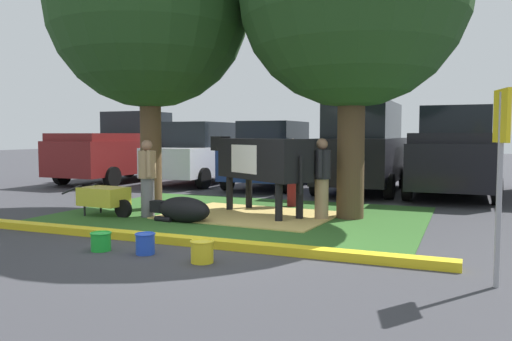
{
  "coord_description": "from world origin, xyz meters",
  "views": [
    {
      "loc": [
        3.61,
        -6.79,
        1.64
      ],
      "look_at": [
        -0.34,
        2.71,
        0.9
      ],
      "focal_mm": 35.79,
      "sensor_mm": 36.0,
      "label": 1
    }
  ],
  "objects_px": {
    "person_visitor_far": "(147,176)",
    "sedan_blue": "(274,155)",
    "parking_sign": "(501,148)",
    "bucket_green": "(101,241)",
    "calf_lying": "(182,210)",
    "person_visitor_near": "(322,177)",
    "cow_holstein": "(260,159)",
    "pickup_truck_maroon": "(123,149)",
    "bucket_yellow": "(202,251)",
    "hatchback_white": "(200,154)",
    "suv_black": "(363,147)",
    "shade_tree_left": "(149,8)",
    "pickup_truck_black": "(454,153)",
    "person_handler": "(293,171)",
    "wheelbarrow": "(105,197)",
    "bucket_blue": "(145,243)"
  },
  "relations": [
    {
      "from": "person_visitor_far",
      "to": "hatchback_white",
      "type": "distance_m",
      "value": 6.87
    },
    {
      "from": "shade_tree_left",
      "to": "person_visitor_near",
      "type": "height_order",
      "value": "shade_tree_left"
    },
    {
      "from": "bucket_blue",
      "to": "pickup_truck_black",
      "type": "xyz_separation_m",
      "value": [
        3.7,
        9.04,
        0.96
      ]
    },
    {
      "from": "person_visitor_far",
      "to": "sedan_blue",
      "type": "distance_m",
      "value": 6.41
    },
    {
      "from": "bucket_green",
      "to": "parking_sign",
      "type": "bearing_deg",
      "value": 2.72
    },
    {
      "from": "wheelbarrow",
      "to": "sedan_blue",
      "type": "distance_m",
      "value": 6.72
    },
    {
      "from": "cow_holstein",
      "to": "suv_black",
      "type": "relative_size",
      "value": 0.61
    },
    {
      "from": "parking_sign",
      "to": "pickup_truck_black",
      "type": "relative_size",
      "value": 0.39
    },
    {
      "from": "shade_tree_left",
      "to": "person_handler",
      "type": "distance_m",
      "value": 4.67
    },
    {
      "from": "wheelbarrow",
      "to": "person_visitor_near",
      "type": "bearing_deg",
      "value": 15.93
    },
    {
      "from": "wheelbarrow",
      "to": "bucket_green",
      "type": "height_order",
      "value": "wheelbarrow"
    },
    {
      "from": "pickup_truck_maroon",
      "to": "suv_black",
      "type": "height_order",
      "value": "suv_black"
    },
    {
      "from": "person_visitor_near",
      "to": "parking_sign",
      "type": "height_order",
      "value": "parking_sign"
    },
    {
      "from": "parking_sign",
      "to": "bucket_green",
      "type": "relative_size",
      "value": 7.06
    },
    {
      "from": "wheelbarrow",
      "to": "bucket_yellow",
      "type": "xyz_separation_m",
      "value": [
        3.55,
        -2.49,
        -0.24
      ]
    },
    {
      "from": "person_visitor_near",
      "to": "person_visitor_far",
      "type": "bearing_deg",
      "value": -163.14
    },
    {
      "from": "shade_tree_left",
      "to": "cow_holstein",
      "type": "relative_size",
      "value": 2.28
    },
    {
      "from": "bucket_yellow",
      "to": "person_visitor_near",
      "type": "bearing_deg",
      "value": 81.22
    },
    {
      "from": "bucket_blue",
      "to": "cow_holstein",
      "type": "bearing_deg",
      "value": 87.31
    },
    {
      "from": "person_visitor_far",
      "to": "suv_black",
      "type": "height_order",
      "value": "suv_black"
    },
    {
      "from": "sedan_blue",
      "to": "hatchback_white",
      "type": "bearing_deg",
      "value": 179.05
    },
    {
      "from": "calf_lying",
      "to": "person_visitor_near",
      "type": "xyz_separation_m",
      "value": [
        2.32,
        1.2,
        0.59
      ]
    },
    {
      "from": "person_visitor_far",
      "to": "person_visitor_near",
      "type": "bearing_deg",
      "value": 16.86
    },
    {
      "from": "person_handler",
      "to": "person_visitor_far",
      "type": "xyz_separation_m",
      "value": [
        -2.17,
        -2.47,
        -0.01
      ]
    },
    {
      "from": "shade_tree_left",
      "to": "bucket_blue",
      "type": "relative_size",
      "value": 22.14
    },
    {
      "from": "cow_holstein",
      "to": "suv_black",
      "type": "height_order",
      "value": "suv_black"
    },
    {
      "from": "suv_black",
      "to": "bucket_green",
      "type": "bearing_deg",
      "value": -102.69
    },
    {
      "from": "person_visitor_near",
      "to": "bucket_green",
      "type": "xyz_separation_m",
      "value": [
        -2.2,
        -3.63,
        -0.69
      ]
    },
    {
      "from": "person_handler",
      "to": "sedan_blue",
      "type": "height_order",
      "value": "sedan_blue"
    },
    {
      "from": "bucket_green",
      "to": "person_visitor_near",
      "type": "bearing_deg",
      "value": 58.75
    },
    {
      "from": "shade_tree_left",
      "to": "wheelbarrow",
      "type": "distance_m",
      "value": 4.08
    },
    {
      "from": "cow_holstein",
      "to": "bucket_green",
      "type": "height_order",
      "value": "cow_holstein"
    },
    {
      "from": "parking_sign",
      "to": "bucket_yellow",
      "type": "relative_size",
      "value": 6.72
    },
    {
      "from": "bucket_green",
      "to": "cow_holstein",
      "type": "bearing_deg",
      "value": 76.98
    },
    {
      "from": "person_handler",
      "to": "pickup_truck_black",
      "type": "xyz_separation_m",
      "value": [
        3.26,
        3.98,
        0.3
      ]
    },
    {
      "from": "bucket_yellow",
      "to": "hatchback_white",
      "type": "relative_size",
      "value": 0.07
    },
    {
      "from": "bucket_yellow",
      "to": "pickup_truck_black",
      "type": "xyz_separation_m",
      "value": [
        2.76,
        9.14,
        0.96
      ]
    },
    {
      "from": "wheelbarrow",
      "to": "pickup_truck_maroon",
      "type": "bearing_deg",
      "value": 124.5
    },
    {
      "from": "bucket_yellow",
      "to": "pickup_truck_maroon",
      "type": "height_order",
      "value": "pickup_truck_maroon"
    },
    {
      "from": "calf_lying",
      "to": "sedan_blue",
      "type": "height_order",
      "value": "sedan_blue"
    },
    {
      "from": "bucket_yellow",
      "to": "person_handler",
      "type": "bearing_deg",
      "value": 95.55
    },
    {
      "from": "person_visitor_near",
      "to": "sedan_blue",
      "type": "relative_size",
      "value": 0.35
    },
    {
      "from": "cow_holstein",
      "to": "parking_sign",
      "type": "xyz_separation_m",
      "value": [
        4.18,
        -3.53,
        0.36
      ]
    },
    {
      "from": "sedan_blue",
      "to": "pickup_truck_black",
      "type": "xyz_separation_m",
      "value": [
        5.19,
        0.05,
        0.13
      ]
    },
    {
      "from": "shade_tree_left",
      "to": "pickup_truck_black",
      "type": "height_order",
      "value": "shade_tree_left"
    },
    {
      "from": "pickup_truck_maroon",
      "to": "bucket_yellow",
      "type": "bearing_deg",
      "value": -48.2
    },
    {
      "from": "pickup_truck_maroon",
      "to": "pickup_truck_black",
      "type": "bearing_deg",
      "value": 1.24
    },
    {
      "from": "shade_tree_left",
      "to": "parking_sign",
      "type": "xyz_separation_m",
      "value": [
        6.62,
        -3.34,
        -2.8
      ]
    },
    {
      "from": "shade_tree_left",
      "to": "pickup_truck_black",
      "type": "bearing_deg",
      "value": 42.78
    },
    {
      "from": "bucket_green",
      "to": "hatchback_white",
      "type": "bearing_deg",
      "value": 110.6
    }
  ]
}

